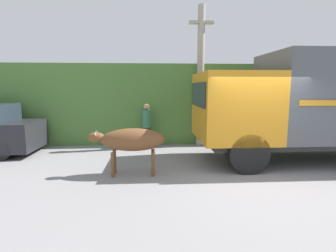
% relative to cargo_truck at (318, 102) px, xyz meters
% --- Properties ---
extents(ground_plane, '(60.00, 60.00, 0.00)m').
position_rel_cargo_truck_xyz_m(ground_plane, '(-2.30, -1.06, -1.80)').
color(ground_plane, gray).
extents(hillside_embankment, '(32.00, 5.17, 3.14)m').
position_rel_cargo_truck_xyz_m(hillside_embankment, '(-2.30, 5.17, -0.23)').
color(hillside_embankment, '#4C7A38').
rests_on(hillside_embankment, ground_plane).
extents(cargo_truck, '(6.97, 2.50, 3.25)m').
position_rel_cargo_truck_xyz_m(cargo_truck, '(0.00, 0.00, 0.00)').
color(cargo_truck, '#2D2D2D').
rests_on(cargo_truck, ground_plane).
extents(brown_cow, '(1.96, 0.58, 1.21)m').
position_rel_cargo_truck_xyz_m(brown_cow, '(-5.52, -0.97, -0.90)').
color(brown_cow, brown).
rests_on(brown_cow, ground_plane).
extents(pedestrian_on_hill, '(0.41, 0.41, 1.63)m').
position_rel_cargo_truck_xyz_m(pedestrian_on_hill, '(-5.18, 2.23, -0.90)').
color(pedestrian_on_hill, '#38332D').
rests_on(pedestrian_on_hill, ground_plane).
extents(utility_pole, '(0.90, 0.27, 5.22)m').
position_rel_cargo_truck_xyz_m(utility_pole, '(-3.14, 2.37, 0.91)').
color(utility_pole, '#9E998E').
rests_on(utility_pole, ground_plane).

